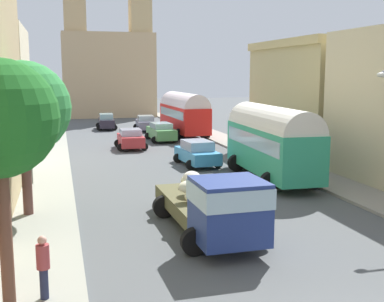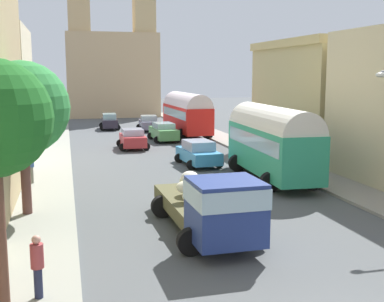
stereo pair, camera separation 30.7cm
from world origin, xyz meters
name	(u,v)px [view 1 (the left image)]	position (x,y,z in m)	size (l,w,h in m)	color
ground_plane	(154,154)	(0.00, 27.00, 0.00)	(154.00, 154.00, 0.00)	#4D5153
sidewalk_left	(50,157)	(-7.25, 27.00, 0.07)	(2.50, 70.00, 0.14)	gray
sidewalk_right	(247,149)	(7.25, 27.00, 0.07)	(2.50, 70.00, 0.14)	gray
building_right_2	(306,97)	(10.66, 24.23, 4.07)	(4.75, 11.23, 8.09)	tan
distant_church	(108,65)	(0.00, 59.27, 6.83)	(11.92, 6.96, 20.63)	tan
parked_bus_0	(271,139)	(4.57, 16.54, 2.25)	(3.43, 8.72, 4.05)	#2D9A71
parked_bus_1	(184,112)	(4.65, 36.50, 2.19)	(3.47, 9.13, 3.99)	red
cargo_truck_0	(214,204)	(-1.43, 7.90, 1.28)	(3.17, 7.43, 2.46)	navy
car_0	(131,139)	(-1.30, 29.68, 0.78)	(2.36, 3.62, 1.54)	#AE2D30
car_1	(106,122)	(-1.86, 43.70, 0.81)	(2.21, 4.04, 1.62)	#292431
car_2	(197,153)	(1.82, 21.70, 0.79)	(2.57, 4.21, 1.59)	#3989C1
car_3	(161,132)	(1.87, 33.42, 0.80)	(2.45, 4.39, 1.58)	#4F8F4E
car_4	(146,123)	(1.85, 41.26, 0.78)	(2.52, 4.00, 1.55)	gray
pedestrian_0	(31,166)	(-8.07, 18.26, 1.05)	(0.37, 0.37, 1.80)	slate
pedestrian_1	(43,265)	(-7.07, 4.29, 1.04)	(0.40, 0.40, 1.80)	#232742
roadside_tree_1	(23,109)	(-7.90, 12.44, 4.43)	(3.74, 3.74, 6.32)	brown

